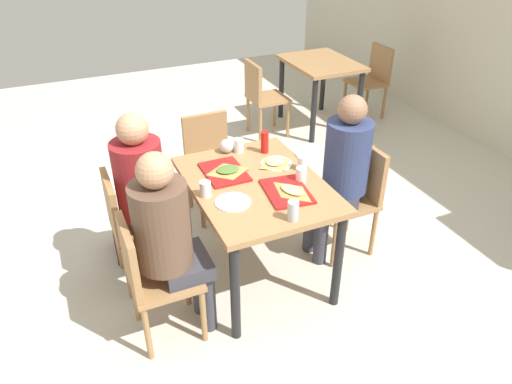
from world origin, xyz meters
TOP-DOWN VIEW (x-y plane):
  - ground_plane at (0.00, 0.00)m, footprint 10.00×10.00m
  - main_table at (0.00, 0.00)m, footprint 1.12×0.83m
  - chair_near_left at (-0.28, -0.80)m, footprint 0.40×0.40m
  - chair_near_right at (0.28, -0.80)m, footprint 0.40×0.40m
  - chair_far_side at (0.00, 0.80)m, footprint 0.40×0.40m
  - chair_left_end at (-0.94, 0.00)m, footprint 0.40×0.40m
  - person_in_red at (-0.28, -0.66)m, footprint 0.32×0.42m
  - person_in_brown_jacket at (0.28, -0.66)m, footprint 0.32×0.42m
  - person_far_side at (-0.00, 0.66)m, footprint 0.32×0.42m
  - tray_red_near at (-0.20, -0.15)m, footprint 0.36×0.26m
  - tray_red_far at (0.20, 0.12)m, footprint 0.39×0.30m
  - paper_plate_center at (-0.17, 0.23)m, footprint 0.22×0.22m
  - paper_plate_near_edge at (0.17, -0.23)m, footprint 0.22×0.22m
  - pizza_slice_a at (-0.18, -0.13)m, footprint 0.19×0.23m
  - pizza_slice_b at (0.23, 0.15)m, footprint 0.27×0.20m
  - pizza_slice_c at (-0.16, 0.22)m, footprint 0.19×0.21m
  - plastic_cup_a at (-0.03, 0.35)m, footprint 0.07×0.07m
  - plastic_cup_b at (0.03, -0.35)m, footprint 0.07×0.07m
  - plastic_cup_c at (-0.45, 0.06)m, footprint 0.07×0.07m
  - plastic_cup_d at (0.11, 0.27)m, footprint 0.07×0.07m
  - soda_can at (0.47, 0.02)m, footprint 0.07×0.07m
  - condiment_bottle at (-0.36, 0.23)m, footprint 0.06×0.06m
  - foil_bundle at (-0.47, -0.02)m, footprint 0.10×0.10m
  - handbag at (-0.63, -0.82)m, footprint 0.33×0.19m
  - background_table at (-2.13, 1.74)m, footprint 0.90×0.70m
  - background_chair_near at (-2.13, 1.01)m, footprint 0.40×0.40m
  - background_chair_far at (-2.13, 2.47)m, footprint 0.40×0.40m

SIDE VIEW (x-z plane):
  - ground_plane at x=0.00m, z-range -0.02..0.00m
  - handbag at x=-0.63m, z-range 0.00..0.28m
  - chair_near_left at x=-0.28m, z-range 0.07..0.91m
  - chair_near_right at x=0.28m, z-range 0.07..0.91m
  - chair_far_side at x=0.00m, z-range 0.07..0.91m
  - chair_left_end at x=-0.94m, z-range 0.07..0.91m
  - background_chair_near at x=-2.13m, z-range 0.07..0.91m
  - background_chair_far at x=-2.13m, z-range 0.07..0.91m
  - background_table at x=-2.13m, z-range 0.25..1.02m
  - main_table at x=0.00m, z-range 0.28..1.05m
  - person_in_red at x=-0.28m, z-range 0.11..1.37m
  - person_in_brown_jacket at x=0.28m, z-range 0.11..1.37m
  - person_far_side at x=0.00m, z-range 0.11..1.37m
  - paper_plate_center at x=-0.17m, z-range 0.77..0.77m
  - paper_plate_near_edge at x=0.17m, z-range 0.77..0.77m
  - tray_red_near at x=-0.20m, z-range 0.77..0.78m
  - tray_red_far at x=0.20m, z-range 0.77..0.78m
  - pizza_slice_c at x=-0.16m, z-range 0.77..0.79m
  - pizza_slice_a at x=-0.18m, z-range 0.78..0.80m
  - pizza_slice_b at x=0.23m, z-range 0.78..0.80m
  - plastic_cup_a at x=-0.03m, z-range 0.77..0.87m
  - plastic_cup_b at x=0.03m, z-range 0.77..0.87m
  - plastic_cup_c at x=-0.45m, z-range 0.77..0.87m
  - plastic_cup_d at x=0.11m, z-range 0.77..0.87m
  - foil_bundle at x=-0.47m, z-range 0.77..0.87m
  - soda_can at x=0.47m, z-range 0.77..0.89m
  - condiment_bottle at x=-0.36m, z-range 0.77..0.93m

